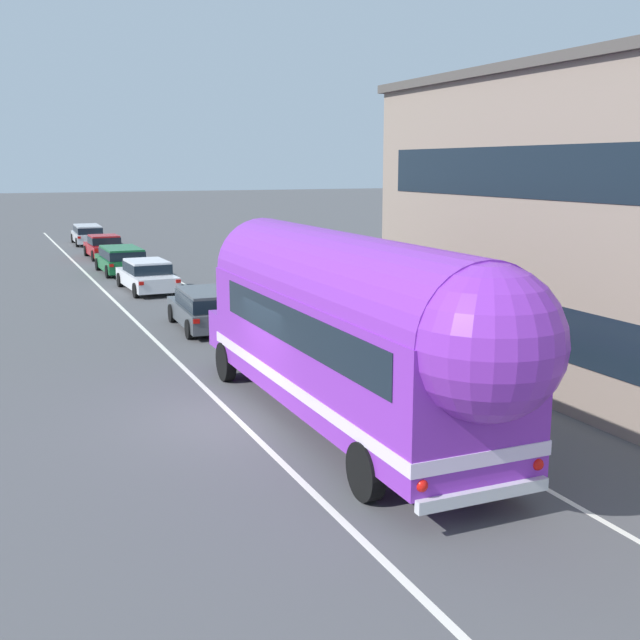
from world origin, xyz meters
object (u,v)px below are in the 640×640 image
painted_bus (351,325)px  car_second (147,274)px  car_third (121,258)px  car_fourth (104,246)px  car_fifth (88,233)px  car_lead (208,307)px

painted_bus → car_second: painted_bus is taller
car_third → painted_bus: bearing=-89.6°
painted_bus → car_fourth: size_ratio=2.85×
car_second → car_fifth: (0.28, 22.12, 0.05)m
car_fourth → car_fifth: size_ratio=0.91×
car_lead → car_third: 15.19m
car_lead → painted_bus: bearing=-90.7°
painted_bus → car_fifth: 42.55m
car_third → car_fourth: same height
painted_bus → car_fourth: (0.03, 33.88, -1.57)m
car_lead → car_second: bearing=91.5°
car_lead → car_third: same height
car_lead → car_third: (-0.33, 15.18, 0.01)m
car_fourth → car_fifth: same height
car_lead → car_second: (-0.24, 9.05, -0.04)m
car_lead → car_fourth: size_ratio=1.01×
painted_bus → car_lead: (0.14, 11.34, -1.52)m
car_lead → car_second: same height
painted_bus → car_fifth: painted_bus is taller
painted_bus → car_fifth: (0.18, 42.52, -1.50)m
painted_bus → car_fifth: size_ratio=2.60×
car_fifth → car_second: bearing=-90.7°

